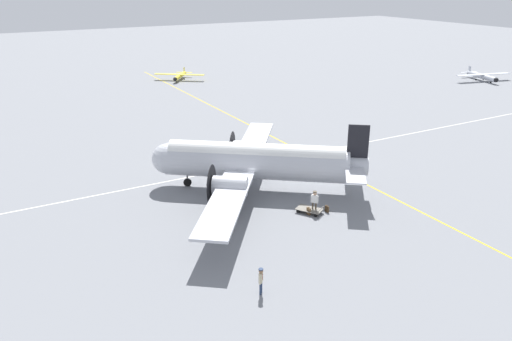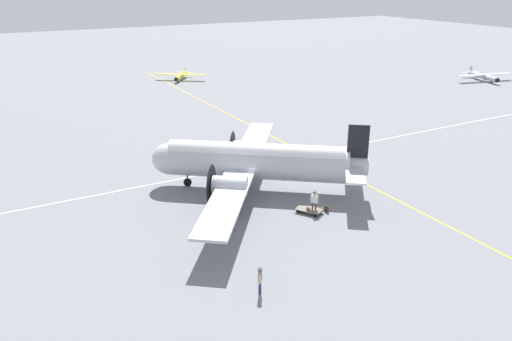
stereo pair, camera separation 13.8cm
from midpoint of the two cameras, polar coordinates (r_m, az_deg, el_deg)
ground_plane at (r=42.68m, az=0.09°, el=-2.23°), size 300.00×300.00×0.00m
apron_line_eastwest at (r=47.43m, az=9.69°, el=-0.07°), size 120.00×0.16×0.01m
apron_line_northsouth at (r=47.22m, az=-3.17°, el=0.12°), size 0.16×120.00×0.01m
airliner_main at (r=41.77m, az=-0.53°, el=1.10°), size 22.21×19.26×6.09m
crew_foreground at (r=28.97m, az=0.60°, el=-12.20°), size 0.43×0.42×1.66m
passenger_boarding at (r=38.47m, az=6.79°, el=-3.30°), size 0.49×0.42×1.78m
suitcase_near_door at (r=39.06m, az=8.19°, el=-4.37°), size 0.40×0.13×0.56m
suitcase_upright_spare at (r=38.47m, az=6.11°, el=-4.64°), size 0.37×0.15×0.60m
baggage_cart at (r=38.76m, az=6.22°, el=-4.45°), size 2.25×1.99×0.56m
light_aircraft_distant at (r=96.95m, az=24.64°, el=9.77°), size 7.89×10.40×2.01m
light_aircraft_taxiing at (r=90.14m, az=-8.57°, el=10.66°), size 6.66×7.66×1.76m
traffic_cone at (r=36.01m, az=-3.17°, el=-6.43°), size 0.49×0.49×0.64m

